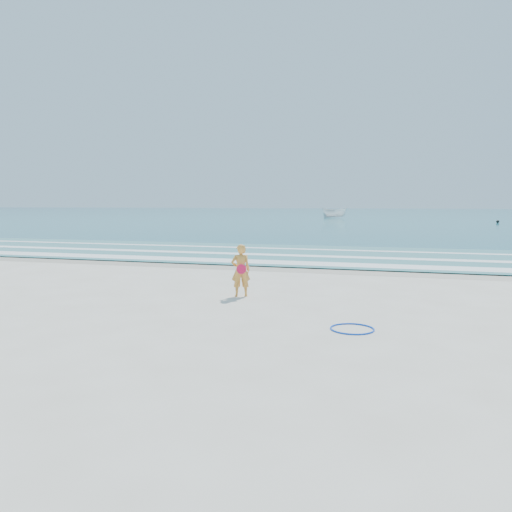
# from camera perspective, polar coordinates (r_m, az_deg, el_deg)

# --- Properties ---
(ground) EXTENTS (400.00, 400.00, 0.00)m
(ground) POSITION_cam_1_polar(r_m,az_deg,el_deg) (11.42, -9.07, -6.96)
(ground) COLOR silver
(ground) RESTS_ON ground
(wet_sand) EXTENTS (400.00, 2.40, 0.00)m
(wet_sand) POSITION_cam_1_polar(r_m,az_deg,el_deg) (19.80, 2.18, -1.32)
(wet_sand) COLOR #B2A893
(wet_sand) RESTS_ON ground
(ocean) EXTENTS (400.00, 190.00, 0.04)m
(ocean) POSITION_cam_1_polar(r_m,az_deg,el_deg) (115.16, 14.05, 4.70)
(ocean) COLOR #19727F
(ocean) RESTS_ON ground
(shallow) EXTENTS (400.00, 10.00, 0.01)m
(shallow) POSITION_cam_1_polar(r_m,az_deg,el_deg) (24.64, 5.04, 0.23)
(shallow) COLOR #59B7AD
(shallow) RESTS_ON ocean
(foam_near) EXTENTS (400.00, 1.40, 0.01)m
(foam_near) POSITION_cam_1_polar(r_m,az_deg,el_deg) (21.05, 3.05, -0.74)
(foam_near) COLOR white
(foam_near) RESTS_ON shallow
(foam_mid) EXTENTS (400.00, 0.90, 0.01)m
(foam_mid) POSITION_cam_1_polar(r_m,az_deg,el_deg) (23.86, 4.66, 0.06)
(foam_mid) COLOR white
(foam_mid) RESTS_ON shallow
(foam_far) EXTENTS (400.00, 0.60, 0.01)m
(foam_far) POSITION_cam_1_polar(r_m,az_deg,el_deg) (27.08, 6.09, 0.77)
(foam_far) COLOR white
(foam_far) RESTS_ON shallow
(hoop) EXTENTS (1.18, 1.18, 0.03)m
(hoop) POSITION_cam_1_polar(r_m,az_deg,el_deg) (10.43, 10.94, -8.17)
(hoop) COLOR blue
(hoop) RESTS_ON ground
(boat) EXTENTS (4.79, 3.03, 1.73)m
(boat) POSITION_cam_1_polar(r_m,az_deg,el_deg) (83.28, 8.95, 4.93)
(boat) COLOR white
(boat) RESTS_ON ocean
(buoy) EXTENTS (0.37, 0.37, 0.37)m
(buoy) POSITION_cam_1_polar(r_m,az_deg,el_deg) (68.21, 25.90, 3.56)
(buoy) COLOR black
(buoy) RESTS_ON ocean
(woman) EXTENTS (0.62, 0.53, 1.44)m
(woman) POSITION_cam_1_polar(r_m,az_deg,el_deg) (13.67, -1.76, -1.65)
(woman) COLOR orange
(woman) RESTS_ON ground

